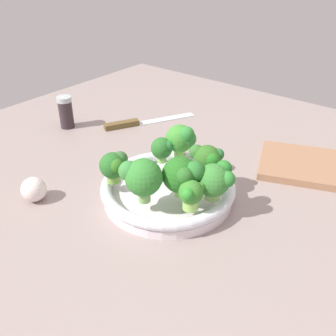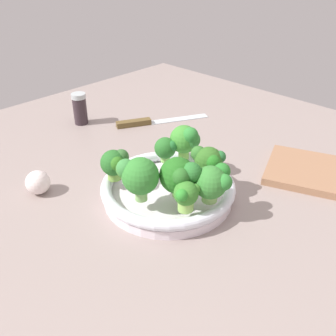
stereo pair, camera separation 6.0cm
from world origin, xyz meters
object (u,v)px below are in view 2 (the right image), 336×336
Objects in this scene: bowl at (168,189)px; broccoli_floret_4 at (186,194)px; broccoli_floret_1 at (180,175)px; broccoli_floret_0 at (115,163)px; pepper_shaker at (80,109)px; broccoli_floret_5 at (166,148)px; broccoli_floret_2 at (186,139)px; knife at (150,121)px; garlic_bulb at (38,182)px; cutting_board at (331,175)px; broccoli_floret_7 at (138,174)px; broccoli_floret_3 at (209,160)px; broccoli_floret_6 at (213,182)px.

broccoli_floret_4 reaches higher than bowl.
broccoli_floret_1 is 4.17cm from broccoli_floret_4.
bowl is 11.61cm from broccoli_floret_0.
broccoli_floret_5 is at bearing -5.80° from pepper_shaker.
broccoli_floret_2 is 29.66cm from knife.
broccoli_floret_2 is 0.31× the size of knife.
broccoli_floret_1 is 1.57× the size of garlic_bulb.
broccoli_floret_1 is 1.42× the size of broccoli_floret_5.
broccoli_floret_2 is 0.29× the size of cutting_board.
bowl is 43.56cm from pepper_shaker.
bowl is at bearing 152.65° from broccoli_floret_4.
bowl is at bearing 91.01° from broccoli_floret_7.
broccoli_floret_4 is 1.03× the size of broccoli_floret_5.
knife is at bearing 143.69° from broccoli_floret_1.
cutting_board is (23.71, 20.56, -7.78)cm from broccoli_floret_2.
broccoli_floret_2 is at bearing 74.07° from broccoli_floret_0.
pepper_shaker reaches higher than bowl.
garlic_bulb is 34.36cm from pepper_shaker.
broccoli_floret_1 is at bearing -24.45° from bowl.
broccoli_floret_3 is at bearing 43.65° from garlic_bulb.
broccoli_floret_0 is at bearing -133.57° from broccoli_floret_3.
bowl is 26.27cm from garlic_bulb.
garlic_bulb is (-16.62, -25.84, -6.12)cm from broccoli_floret_2.
broccoli_floret_3 is at bearing 94.20° from broccoli_floret_1.
broccoli_floret_3 is 1.28× the size of broccoli_floret_5.
broccoli_floret_6 is at bearing 73.50° from broccoli_floret_4.
broccoli_floret_5 is (-10.18, -1.25, -0.57)cm from broccoli_floret_3.
broccoli_floret_0 is 1.13× the size of broccoli_floret_5.
broccoli_floret_1 is 29.80cm from garlic_bulb.
broccoli_floret_7 reaches higher than broccoli_floret_1.
broccoli_floret_6 is at bearing 32.94° from broccoli_floret_1.
garlic_bulb is 0.57× the size of pepper_shaker.
cutting_board is 3.08× the size of pepper_shaker.
broccoli_floret_0 reaches higher than broccoli_floret_5.
broccoli_floret_4 is at bearing -106.50° from broccoli_floret_6.
bowl is 8.66cm from broccoli_floret_1.
broccoli_floret_5 is at bearing 136.53° from bowl.
broccoli_floret_6 is 35.42cm from garlic_bulb.
broccoli_floret_6 reaches higher than bowl.
broccoli_floret_3 is 0.80× the size of pepper_shaker.
garlic_bulb is (-30.20, -17.70, -5.44)cm from broccoli_floret_6.
knife is 5.02× the size of garlic_bulb.
cutting_board is at bearing 70.56° from broccoli_floret_6.
knife is 2.84× the size of pepper_shaker.
knife is (-28.66, 22.50, -1.47)cm from bowl.
broccoli_floret_6 is at bearing -16.13° from broccoli_floret_5.
broccoli_floret_3 is 47.20cm from pepper_shaker.
bowl is at bearing -12.12° from pepper_shaker.
cutting_board is (10.13, 28.70, -7.10)cm from broccoli_floret_6.
broccoli_floret_7 is at bearing -88.99° from bowl.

